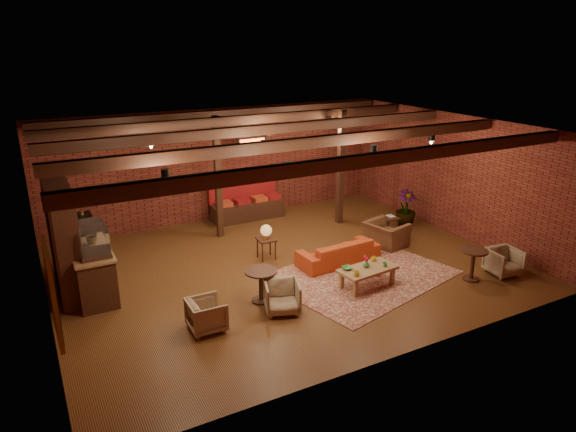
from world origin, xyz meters
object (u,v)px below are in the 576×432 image
armchair_a (207,313)px  armchair_b (282,296)px  round_table_left (261,280)px  side_table_book (388,218)px  armchair_right (386,230)px  sofa (338,252)px  side_table_lamp (266,233)px  armchair_far (504,260)px  round_table_right (473,260)px  coffee_table (367,270)px  plant_tall (409,173)px

armchair_a → armchair_b: armchair_b is taller
round_table_left → side_table_book: size_ratio=1.26×
armchair_right → sofa: bearing=88.8°
sofa → round_table_left: (-2.38, -0.82, 0.17)m
side_table_lamp → armchair_far: size_ratio=1.30×
armchair_b → armchair_far: size_ratio=1.02×
side_table_lamp → armchair_far: (4.30, -3.28, -0.32)m
round_table_left → round_table_right: bearing=-16.1°
coffee_table → side_table_lamp: (-1.23, 2.34, 0.27)m
round_table_left → plant_tall: (5.47, 2.09, 1.09)m
coffee_table → plant_tall: 4.27m
round_table_right → armchair_far: (0.84, -0.13, -0.14)m
round_table_left → armchair_right: 4.21m
armchair_right → armchair_b: bearing=101.4°
sofa → round_table_right: bearing=132.0°
armchair_b → round_table_right: round_table_right is taller
side_table_lamp → plant_tall: size_ratio=0.28×
armchair_far → round_table_left: bearing=172.3°
armchair_right → side_table_book: 0.79m
armchair_a → round_table_right: (5.80, -0.78, 0.14)m
armchair_far → coffee_table: bearing=170.1°
side_table_lamp → armchair_right: bearing=-13.1°
sofa → armchair_far: (2.94, -2.24, 0.04)m
armchair_a → armchair_b: size_ratio=0.97×
armchair_a → plant_tall: bearing=-67.9°
side_table_book → armchair_far: bearing=-76.7°
sofa → armchair_a: (-3.71, -1.33, 0.04)m
side_table_book → armchair_b: bearing=-152.3°
armchair_right → plant_tall: (1.42, 0.93, 1.12)m
round_table_left → round_table_right: (4.48, -1.29, 0.02)m
plant_tall → coffee_table: bearing=-141.5°
sofa → plant_tall: (3.09, 1.27, 1.26)m
sofa → armchair_far: 3.69m
side_table_book → coffee_table: bearing=-136.4°
side_table_lamp → side_table_book: size_ratio=1.61×
armchair_b → armchair_right: 4.24m
round_table_left → armchair_a: round_table_left is taller
armchair_a → round_table_right: 5.86m
side_table_lamp → armchair_a: bearing=-134.7°
coffee_table → armchair_a: bearing=-179.4°
coffee_table → armchair_far: coffee_table is taller
armchair_b → plant_tall: (5.29, 2.65, 1.21)m
side_table_lamp → plant_tall: bearing=2.9°
armchair_a → side_table_book: bearing=-68.0°
side_table_lamp → armchair_right: size_ratio=0.89×
round_table_left → side_table_book: round_table_left is taller
sofa → round_table_right: size_ratio=2.79×
coffee_table → side_table_lamp: bearing=117.8°
side_table_book → round_table_left: bearing=-159.2°
sofa → armchair_far: bearing=139.9°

